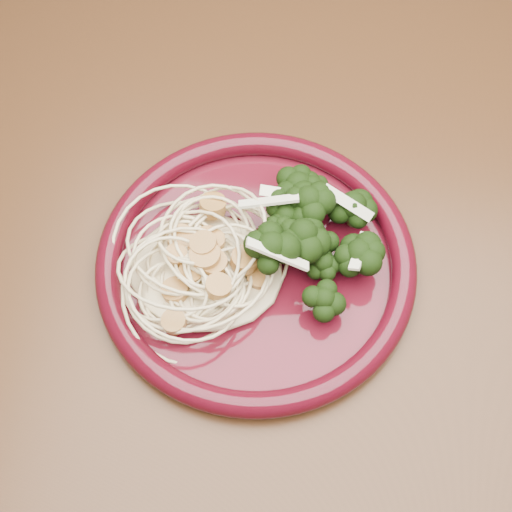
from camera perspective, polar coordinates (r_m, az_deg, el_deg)
The scene contains 6 objects.
dining_table at distance 0.70m, azimuth 5.25°, elevation -0.86°, with size 1.20×0.80×0.75m.
dinner_plate at distance 0.57m, azimuth 0.00°, elevation -0.52°, with size 0.33×0.33×0.02m.
spaghetti_pile at distance 0.56m, azimuth -4.04°, elevation -0.77°, with size 0.12×0.11×0.03m, color beige.
scallop_cluster at distance 0.53m, azimuth -4.26°, elevation 0.92°, with size 0.11×0.11×0.04m, color #B58240, non-canonical shape.
broccoli_pile at distance 0.56m, azimuth 4.91°, elevation 1.26°, with size 0.08×0.12×0.04m, color black.
onion_garnish at distance 0.54m, azimuth 5.13°, elevation 2.74°, with size 0.05×0.08×0.05m, color #EAE8C5, non-canonical shape.
Camera 1 is at (-0.01, -0.34, 1.26)m, focal length 50.00 mm.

